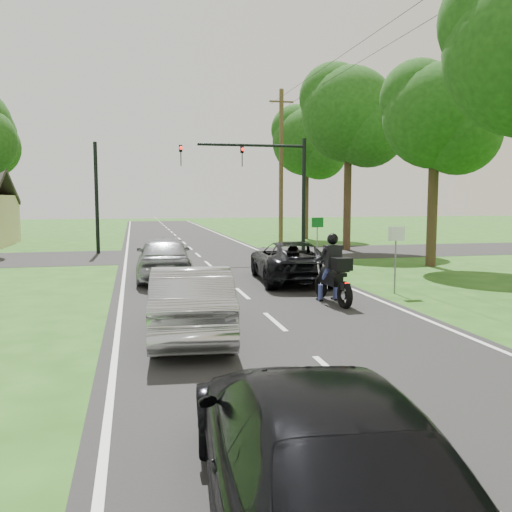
# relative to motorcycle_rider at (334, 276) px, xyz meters

# --- Properties ---
(ground) EXTENTS (140.00, 140.00, 0.00)m
(ground) POSITION_rel_motorcycle_rider_xyz_m (-2.24, -1.92, -0.80)
(ground) COLOR #234C15
(ground) RESTS_ON ground
(road) EXTENTS (8.00, 100.00, 0.01)m
(road) POSITION_rel_motorcycle_rider_xyz_m (-2.24, 8.08, -0.79)
(road) COLOR black
(road) RESTS_ON ground
(cross_road) EXTENTS (60.00, 7.00, 0.01)m
(cross_road) POSITION_rel_motorcycle_rider_xyz_m (-2.24, 14.08, -0.79)
(cross_road) COLOR black
(cross_road) RESTS_ON ground
(motorcycle_rider) EXTENTS (0.67, 2.36, 2.04)m
(motorcycle_rider) POSITION_rel_motorcycle_rider_xyz_m (0.00, 0.00, 0.00)
(motorcycle_rider) COLOR black
(motorcycle_rider) RESTS_ON ground
(dark_suv) EXTENTS (2.87, 5.43, 1.46)m
(dark_suv) POSITION_rel_motorcycle_rider_xyz_m (-0.04, 4.24, -0.06)
(dark_suv) COLOR black
(dark_suv) RESTS_ON road
(silver_sedan) EXTENTS (2.00, 4.79, 1.54)m
(silver_sedan) POSITION_rel_motorcycle_rider_xyz_m (-4.37, -2.92, -0.02)
(silver_sedan) COLOR #A2A2A6
(silver_sedan) RESTS_ON road
(silver_suv) EXTENTS (2.12, 4.92, 1.66)m
(silver_suv) POSITION_rel_motorcycle_rider_xyz_m (-4.48, 5.58, 0.04)
(silver_suv) COLOR gray
(silver_suv) RESTS_ON road
(dark_car_behind) EXTENTS (2.46, 5.20, 1.46)m
(dark_car_behind) POSITION_rel_motorcycle_rider_xyz_m (-3.99, -9.94, -0.06)
(dark_car_behind) COLOR black
(dark_car_behind) RESTS_ON road
(traffic_signal) EXTENTS (6.38, 0.44, 6.00)m
(traffic_signal) POSITION_rel_motorcycle_rider_xyz_m (1.10, 12.07, 3.34)
(traffic_signal) COLOR black
(traffic_signal) RESTS_ON ground
(signal_pole_far) EXTENTS (0.20, 0.20, 6.00)m
(signal_pole_far) POSITION_rel_motorcycle_rider_xyz_m (-7.44, 16.08, 2.20)
(signal_pole_far) COLOR black
(signal_pole_far) RESTS_ON ground
(utility_pole_far) EXTENTS (1.60, 0.28, 10.00)m
(utility_pole_far) POSITION_rel_motorcycle_rider_xyz_m (3.96, 20.08, 4.28)
(utility_pole_far) COLOR brown
(utility_pole_far) RESTS_ON ground
(sign_white) EXTENTS (0.55, 0.07, 2.12)m
(sign_white) POSITION_rel_motorcycle_rider_xyz_m (2.46, 1.06, 0.80)
(sign_white) COLOR slate
(sign_white) RESTS_ON ground
(sign_green) EXTENTS (0.55, 0.07, 2.12)m
(sign_green) POSITION_rel_motorcycle_rider_xyz_m (2.66, 9.06, 0.80)
(sign_green) COLOR slate
(sign_green) RESTS_ON ground
(tree_row_c) EXTENTS (4.80, 4.65, 8.76)m
(tree_row_c) POSITION_rel_motorcycle_rider_xyz_m (7.51, 6.88, 5.43)
(tree_row_c) COLOR #332316
(tree_row_c) RESTS_ON ground
(tree_row_d) EXTENTS (5.76, 5.58, 10.45)m
(tree_row_d) POSITION_rel_motorcycle_rider_xyz_m (6.86, 14.83, 6.63)
(tree_row_d) COLOR #332316
(tree_row_d) RESTS_ON ground
(tree_row_e) EXTENTS (5.28, 5.12, 9.61)m
(tree_row_e) POSITION_rel_motorcycle_rider_xyz_m (7.24, 23.85, 6.03)
(tree_row_e) COLOR #332316
(tree_row_e) RESTS_ON ground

